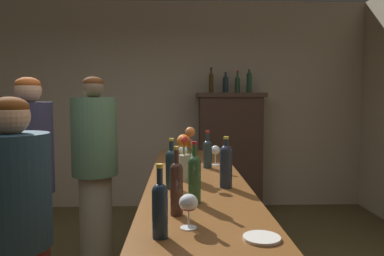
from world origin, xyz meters
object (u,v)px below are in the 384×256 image
Objects in this scene: wine_glass_mid at (183,152)px; wine_glass_front at (215,151)px; wine_bottle_syrah at (177,185)px; cheese_plate at (262,238)px; wine_bottle_merlot at (172,167)px; display_bottle_left at (211,82)px; display_bottle_center at (237,83)px; patron_tall at (31,185)px; display_bottle_midright at (249,81)px; patron_in_grey at (15,235)px; wine_bottle_rose at (194,177)px; flower_arrangement at (187,157)px; bar_counter at (196,250)px; wine_bottle_malbec at (160,207)px; display_cabinet at (230,150)px; display_bottle_midleft at (226,83)px; wine_glass_rear at (189,204)px; wine_bottle_pinot at (208,152)px; wine_bottle_riesling at (226,164)px; patron_by_cabinet at (95,167)px.

wine_glass_front is at bearing 7.47° from wine_glass_mid.
wine_bottle_syrah reaches higher than cheese_plate.
display_bottle_left reaches higher than wine_bottle_merlot.
display_bottle_center reaches higher than patron_tall.
cheese_plate is 0.09× the size of patron_tall.
display_bottle_midright reaches higher than patron_in_grey.
wine_bottle_rose reaches higher than wine_bottle_merlot.
flower_arrangement is at bearing -87.49° from wine_glass_mid.
wine_bottle_malbec is at bearing -100.18° from bar_counter.
patron_in_grey is (-1.52, -3.09, 0.00)m from display_cabinet.
flower_arrangement is 2.64m from display_bottle_midleft.
wine_glass_rear is at bearing -99.47° from display_bottle_midleft.
patron_tall reaches higher than cheese_plate.
wine_glass_mid is 1.14m from patron_tall.
patron_tall reaches higher than patron_in_grey.
wine_bottle_pinot is 1.00× the size of wine_bottle_malbec.
wine_glass_mid is 0.47× the size of flower_arrangement.
cheese_plate is at bearing -4.87° from wine_bottle_malbec.
display_cabinet is at bearing 81.82° from wine_bottle_riesling.
display_bottle_midright reaches higher than wine_bottle_malbec.
bar_counter is 1.78× the size of patron_in_grey.
display_bottle_left is at bearing 115.81° from patron_by_cabinet.
wine_glass_front is 2.14m from display_bottle_center.
display_bottle_center reaches higher than patron_by_cabinet.
flower_arrangement reaches higher than wine_glass_rear.
wine_bottle_merlot reaches higher than cheese_plate.
display_bottle_center is (0.73, 3.44, 0.64)m from wine_glass_rear.
wine_bottle_riesling is at bearing -13.74° from patron_in_grey.
bar_counter is at bearing 80.68° from wine_bottle_syrah.
wine_bottle_rose is 1.10m from wine_glass_front.
display_cabinet is at bearing 0.00° from display_bottle_left.
patron_by_cabinet is at bearing 124.10° from wine_bottle_merlot.
cheese_plate is 3.67m from display_bottle_midleft.
wine_bottle_rose is 1.10× the size of wine_bottle_malbec.
flower_arrangement is at bearing 85.13° from wine_bottle_syrah.
wine_bottle_merlot is 0.91m from patron_in_grey.
patron_tall is at bearing 129.27° from wine_bottle_malbec.
wine_bottle_rose is 1.10× the size of display_bottle_center.
wine_glass_mid is 0.58× the size of display_bottle_midleft.
wine_glass_rear is at bearing -102.02° from display_bottle_center.
patron_by_cabinet is (-0.97, 0.38, -0.18)m from wine_bottle_pinot.
wine_bottle_riesling is (-0.39, -2.74, 0.30)m from display_cabinet.
wine_bottle_syrah is at bearing -119.42° from wine_bottle_riesling.
bar_counter is at bearing 125.07° from wine_bottle_riesling.
wine_bottle_pinot is 0.98m from wine_bottle_rose.
wine_bottle_rose is at bearing -121.88° from wine_bottle_riesling.
wine_bottle_pinot is 2.00× the size of wine_glass_rear.
flower_arrangement is 1.11m from patron_in_grey.
wine_glass_front is 0.10× the size of patron_tall.
patron_in_grey is (-0.88, 0.35, -0.26)m from wine_glass_rear.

